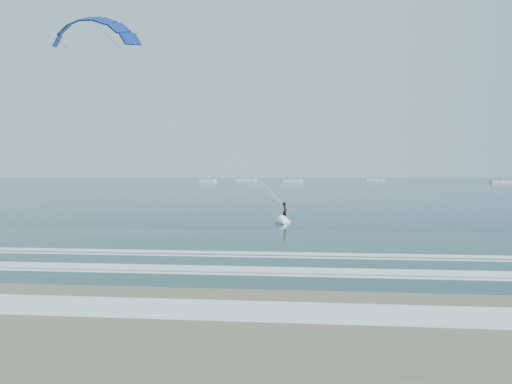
{
  "coord_description": "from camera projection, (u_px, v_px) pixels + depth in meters",
  "views": [
    {
      "loc": [
        4.93,
        -13.72,
        4.15
      ],
      "look_at": [
        1.5,
        22.65,
        2.67
      ],
      "focal_mm": 32.0,
      "sensor_mm": 36.0,
      "label": 1
    }
  ],
  "objects": [
    {
      "name": "ground",
      "position": [
        141.0,
        306.0,
        14.28
      ],
      "size": [
        900.0,
        900.0,
        0.0
      ],
      "primitive_type": "plane",
      "color": "#072542",
      "rests_on": "ground"
    },
    {
      "name": "kitesurfer_rig",
      "position": [
        187.0,
        113.0,
        37.55
      ],
      "size": [
        21.26,
        5.73,
        17.96
      ],
      "color": "#BE8116",
      "rests_on": "ground"
    },
    {
      "name": "sailboat_0",
      "position": [
        208.0,
        181.0,
        217.01
      ],
      "size": [
        7.38,
        2.4,
        10.31
      ],
      "color": "silver",
      "rests_on": "ground"
    },
    {
      "name": "sailboat_1",
      "position": [
        246.0,
        180.0,
        243.84
      ],
      "size": [
        10.74,
        2.4,
        14.21
      ],
      "color": "silver",
      "rests_on": "ground"
    },
    {
      "name": "sailboat_2",
      "position": [
        293.0,
        181.0,
        214.58
      ],
      "size": [
        9.05,
        2.4,
        12.51
      ],
      "color": "silver",
      "rests_on": "ground"
    },
    {
      "name": "sailboat_3",
      "position": [
        375.0,
        180.0,
        247.57
      ],
      "size": [
        9.54,
        2.4,
        12.86
      ],
      "color": "silver",
      "rests_on": "ground"
    },
    {
      "name": "sailboat_4",
      "position": [
        503.0,
        182.0,
        190.66
      ],
      "size": [
        9.53,
        2.4,
        12.81
      ],
      "color": "silver",
      "rests_on": "ground"
    }
  ]
}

